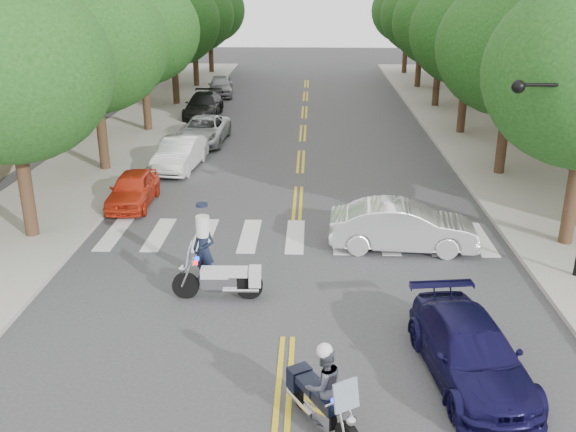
# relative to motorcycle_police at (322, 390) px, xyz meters

# --- Properties ---
(ground) EXTENTS (140.00, 140.00, 0.00)m
(ground) POSITION_rel_motorcycle_police_xyz_m (-0.78, 3.29, -0.84)
(ground) COLOR #38383A
(ground) RESTS_ON ground
(sidewalk_left) EXTENTS (5.00, 60.00, 0.15)m
(sidewalk_left) POSITION_rel_motorcycle_police_xyz_m (-10.28, 25.29, -0.77)
(sidewalk_left) COLOR #9E9991
(sidewalk_left) RESTS_ON ground
(sidewalk_right) EXTENTS (5.00, 60.00, 0.15)m
(sidewalk_right) POSITION_rel_motorcycle_police_xyz_m (8.72, 25.29, -0.77)
(sidewalk_right) COLOR #9E9991
(sidewalk_right) RESTS_ON ground
(tree_l_0) EXTENTS (6.40, 6.40, 8.45)m
(tree_l_0) POSITION_rel_motorcycle_police_xyz_m (-9.58, 9.29, 4.71)
(tree_l_0) COLOR #382316
(tree_l_0) RESTS_ON ground
(tree_l_1) EXTENTS (6.40, 6.40, 8.45)m
(tree_l_1) POSITION_rel_motorcycle_police_xyz_m (-9.58, 17.29, 4.71)
(tree_l_1) COLOR #382316
(tree_l_1) RESTS_ON ground
(tree_l_2) EXTENTS (6.40, 6.40, 8.45)m
(tree_l_2) POSITION_rel_motorcycle_police_xyz_m (-9.58, 25.29, 4.71)
(tree_l_2) COLOR #382316
(tree_l_2) RESTS_ON ground
(tree_l_3) EXTENTS (6.40, 6.40, 8.45)m
(tree_l_3) POSITION_rel_motorcycle_police_xyz_m (-9.58, 33.29, 4.71)
(tree_l_3) COLOR #382316
(tree_l_3) RESTS_ON ground
(tree_l_4) EXTENTS (6.40, 6.40, 8.45)m
(tree_l_4) POSITION_rel_motorcycle_police_xyz_m (-9.58, 41.29, 4.71)
(tree_l_4) COLOR #382316
(tree_l_4) RESTS_ON ground
(tree_l_5) EXTENTS (6.40, 6.40, 8.45)m
(tree_l_5) POSITION_rel_motorcycle_police_xyz_m (-9.58, 49.29, 4.71)
(tree_l_5) COLOR #382316
(tree_l_5) RESTS_ON ground
(tree_r_1) EXTENTS (6.40, 6.40, 8.45)m
(tree_r_1) POSITION_rel_motorcycle_police_xyz_m (8.02, 17.29, 4.71)
(tree_r_1) COLOR #382316
(tree_r_1) RESTS_ON ground
(tree_r_2) EXTENTS (6.40, 6.40, 8.45)m
(tree_r_2) POSITION_rel_motorcycle_police_xyz_m (8.02, 25.29, 4.71)
(tree_r_2) COLOR #382316
(tree_r_2) RESTS_ON ground
(tree_r_3) EXTENTS (6.40, 6.40, 8.45)m
(tree_r_3) POSITION_rel_motorcycle_police_xyz_m (8.02, 33.29, 4.71)
(tree_r_3) COLOR #382316
(tree_r_3) RESTS_ON ground
(tree_r_4) EXTENTS (6.40, 6.40, 8.45)m
(tree_r_4) POSITION_rel_motorcycle_police_xyz_m (8.02, 41.29, 4.71)
(tree_r_4) COLOR #382316
(tree_r_4) RESTS_ON ground
(tree_r_5) EXTENTS (6.40, 6.40, 8.45)m
(tree_r_5) POSITION_rel_motorcycle_police_xyz_m (8.02, 49.29, 4.71)
(tree_r_5) COLOR #382316
(tree_r_5) RESTS_ON ground
(motorcycle_police) EXTENTS (1.44, 2.11, 1.90)m
(motorcycle_police) POSITION_rel_motorcycle_police_xyz_m (0.00, 0.00, 0.00)
(motorcycle_police) COLOR black
(motorcycle_police) RESTS_ON ground
(motorcycle_parked) EXTENTS (2.47, 0.57, 1.60)m
(motorcycle_parked) POSITION_rel_motorcycle_police_xyz_m (-2.55, 5.29, -0.29)
(motorcycle_parked) COLOR black
(motorcycle_parked) RESTS_ON ground
(officer_standing) EXTENTS (0.81, 0.68, 1.88)m
(officer_standing) POSITION_rel_motorcycle_police_xyz_m (-3.30, 6.41, 0.10)
(officer_standing) COLOR #161D31
(officer_standing) RESTS_ON ground
(convertible) EXTENTS (4.76, 1.90, 1.54)m
(convertible) POSITION_rel_motorcycle_police_xyz_m (2.68, 8.90, -0.07)
(convertible) COLOR white
(convertible) RESTS_ON ground
(sedan_blue) EXTENTS (2.42, 4.76, 1.32)m
(sedan_blue) POSITION_rel_motorcycle_police_xyz_m (3.22, 1.76, -0.18)
(sedan_blue) COLOR #0F0D36
(sedan_blue) RESTS_ON ground
(parked_car_a) EXTENTS (1.60, 3.82, 1.29)m
(parked_car_a) POSITION_rel_motorcycle_police_xyz_m (-7.08, 12.79, -0.20)
(parked_car_a) COLOR red
(parked_car_a) RESTS_ON ground
(parked_car_b) EXTENTS (1.97, 4.52, 1.44)m
(parked_car_b) POSITION_rel_motorcycle_police_xyz_m (-6.25, 17.79, -0.12)
(parked_car_b) COLOR white
(parked_car_b) RESTS_ON ground
(parked_car_c) EXTENTS (2.46, 5.00, 1.36)m
(parked_car_c) POSITION_rel_motorcycle_police_xyz_m (-5.98, 22.79, -0.16)
(parked_car_c) COLOR #B6B9BF
(parked_car_c) RESTS_ON ground
(parked_car_d) EXTENTS (2.11, 5.11, 1.48)m
(parked_car_d) POSITION_rel_motorcycle_police_xyz_m (-7.08, 29.48, -0.10)
(parked_car_d) COLOR black
(parked_car_d) RESTS_ON ground
(parked_car_e) EXTENTS (2.23, 4.57, 1.50)m
(parked_car_e) POSITION_rel_motorcycle_police_xyz_m (-7.08, 37.29, -0.09)
(parked_car_e) COLOR #949499
(parked_car_e) RESTS_ON ground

